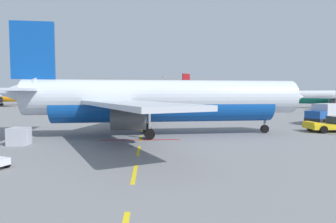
# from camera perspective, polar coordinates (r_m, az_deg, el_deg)

# --- Properties ---
(ground) EXTENTS (400.00, 400.00, 0.00)m
(ground) POSITION_cam_1_polar(r_m,az_deg,el_deg) (51.60, 20.42, -1.85)
(ground) COLOR slate
(apron_paint_markings) EXTENTS (8.00, 98.58, 0.01)m
(apron_paint_markings) POSITION_cam_1_polar(r_m,az_deg,el_deg) (46.18, -4.84, -2.24)
(apron_paint_markings) COLOR yellow
(apron_paint_markings) RESTS_ON ground
(airliner_foreground) EXTENTS (34.81, 34.55, 12.20)m
(airliner_foreground) POSITION_cam_1_polar(r_m,az_deg,el_deg) (32.17, -1.57, 2.27)
(airliner_foreground) COLOR silver
(airliner_foreground) RESTS_ON ground
(pushback_tug) EXTENTS (6.01, 3.22, 2.08)m
(pushback_tug) POSITION_cam_1_polar(r_m,az_deg,el_deg) (40.69, 30.03, -2.24)
(pushback_tug) COLOR yellow
(pushback_tug) RESTS_ON ground
(airliner_mid_left) EXTENTS (25.25, 27.36, 10.95)m
(airliner_mid_left) POSITION_cam_1_polar(r_m,az_deg,el_deg) (81.81, -1.04, 2.80)
(airliner_mid_left) COLOR silver
(airliner_mid_left) RESTS_ON ground
(airliner_far_center) EXTENTS (30.44, 28.04, 12.08)m
(airliner_far_center) POSITION_cam_1_polar(r_m,az_deg,el_deg) (128.21, -29.83, 2.78)
(airliner_far_center) COLOR white
(airliner_far_center) RESTS_ON ground
(airliner_far_right) EXTENTS (29.58, 27.75, 11.11)m
(airliner_far_right) POSITION_cam_1_polar(r_m,az_deg,el_deg) (104.69, 28.61, 2.56)
(airliner_far_right) COLOR white
(airliner_far_right) RESTS_ON ground
(fuel_service_truck) EXTENTS (7.20, 5.78, 3.14)m
(fuel_service_truck) POSITION_cam_1_polar(r_m,az_deg,el_deg) (49.98, 28.65, -0.34)
(fuel_service_truck) COLOR black
(fuel_service_truck) RESTS_ON ground
(uld_cargo_container) EXTENTS (1.80, 1.76, 1.60)m
(uld_cargo_container) POSITION_cam_1_polar(r_m,az_deg,el_deg) (29.55, -27.51, -4.39)
(uld_cargo_container) COLOR #B7BCC6
(uld_cargo_container) RESTS_ON ground
(terminal_satellite) EXTENTS (77.62, 21.55, 14.84)m
(terminal_satellite) POSITION_cam_1_polar(r_m,az_deg,el_deg) (169.65, -4.04, 4.25)
(terminal_satellite) COLOR gray
(terminal_satellite) RESTS_ON ground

